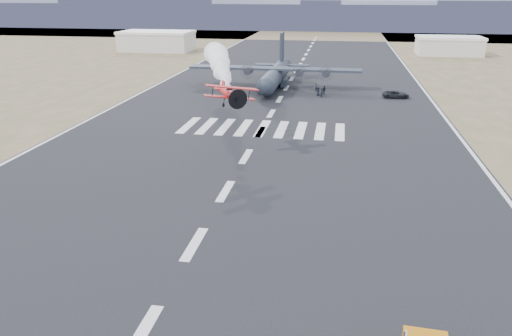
% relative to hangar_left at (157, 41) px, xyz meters
% --- Properties ---
extents(ground, '(500.00, 500.00, 0.00)m').
position_rel_hangar_left_xyz_m(ground, '(52.00, -145.00, -3.41)').
color(ground, black).
rests_on(ground, ground).
extents(scrub_far, '(500.00, 80.00, 0.00)m').
position_rel_hangar_left_xyz_m(scrub_far, '(52.00, 85.00, -3.41)').
color(scrub_far, brown).
rests_on(scrub_far, ground).
extents(runway_markings, '(60.00, 260.00, 0.01)m').
position_rel_hangar_left_xyz_m(runway_markings, '(52.00, -85.00, -3.40)').
color(runway_markings, silver).
rests_on(runway_markings, ground).
extents(ridge_seg_b, '(150.00, 50.00, 15.00)m').
position_rel_hangar_left_xyz_m(ridge_seg_b, '(-78.00, 115.00, 4.09)').
color(ridge_seg_b, slate).
rests_on(ridge_seg_b, ground).
extents(ridge_seg_c, '(150.00, 50.00, 17.00)m').
position_rel_hangar_left_xyz_m(ridge_seg_c, '(-13.00, 115.00, 5.09)').
color(ridge_seg_c, slate).
rests_on(ridge_seg_c, ground).
extents(ridge_seg_d, '(150.00, 50.00, 13.00)m').
position_rel_hangar_left_xyz_m(ridge_seg_d, '(52.00, 115.00, 3.09)').
color(ridge_seg_d, slate).
rests_on(ridge_seg_d, ground).
extents(ridge_seg_e, '(150.00, 50.00, 15.00)m').
position_rel_hangar_left_xyz_m(ridge_seg_e, '(117.00, 115.00, 4.09)').
color(ridge_seg_e, slate).
rests_on(ridge_seg_e, ground).
extents(hangar_left, '(24.50, 14.50, 6.70)m').
position_rel_hangar_left_xyz_m(hangar_left, '(0.00, 0.00, 0.00)').
color(hangar_left, '#B7B3A3').
rests_on(hangar_left, ground).
extents(hangar_right, '(20.50, 12.50, 5.90)m').
position_rel_hangar_left_xyz_m(hangar_right, '(98.00, 5.00, -0.40)').
color(hangar_right, '#B7B3A3').
rests_on(hangar_right, ground).
extents(aerobatic_biplane, '(6.90, 6.48, 3.16)m').
position_rel_hangar_left_xyz_m(aerobatic_biplane, '(49.89, -108.80, 4.79)').
color(aerobatic_biplane, red).
extents(smoke_trail, '(12.42, 36.10, 4.37)m').
position_rel_hangar_left_xyz_m(smoke_trail, '(41.26, -79.43, 5.06)').
color(smoke_trail, white).
extents(transport_aircraft, '(37.45, 30.88, 10.85)m').
position_rel_hangar_left_xyz_m(transport_aircraft, '(49.39, -59.43, -0.61)').
color(transport_aircraft, '#1E212D').
rests_on(transport_aircraft, ground).
extents(support_vehicle, '(5.44, 2.86, 1.46)m').
position_rel_hangar_left_xyz_m(support_vehicle, '(74.73, -67.85, -2.68)').
color(support_vehicle, black).
rests_on(support_vehicle, ground).
extents(crew_a, '(0.74, 0.77, 1.65)m').
position_rel_hangar_left_xyz_m(crew_a, '(58.65, -63.76, -2.58)').
color(crew_a, black).
rests_on(crew_a, ground).
extents(crew_b, '(0.74, 0.89, 1.58)m').
position_rel_hangar_left_xyz_m(crew_b, '(60.14, -69.13, -2.62)').
color(crew_b, black).
rests_on(crew_b, ground).
extents(crew_c, '(1.05, 1.12, 1.63)m').
position_rel_hangar_left_xyz_m(crew_c, '(47.09, -68.35, -2.60)').
color(crew_c, black).
rests_on(crew_c, ground).
extents(crew_d, '(1.21, 1.06, 1.84)m').
position_rel_hangar_left_xyz_m(crew_d, '(60.48, -66.81, -2.49)').
color(crew_d, black).
rests_on(crew_d, ground).
extents(crew_e, '(0.96, 1.06, 1.85)m').
position_rel_hangar_left_xyz_m(crew_e, '(59.30, -68.25, -2.48)').
color(crew_e, black).
rests_on(crew_e, ground).
extents(crew_f, '(1.74, 0.75, 1.82)m').
position_rel_hangar_left_xyz_m(crew_f, '(49.76, -68.70, -2.50)').
color(crew_f, black).
rests_on(crew_f, ground).
extents(crew_g, '(0.79, 0.83, 1.78)m').
position_rel_hangar_left_xyz_m(crew_g, '(60.03, -69.61, -2.52)').
color(crew_g, black).
rests_on(crew_g, ground).
extents(crew_h, '(0.69, 0.94, 1.74)m').
position_rel_hangar_left_xyz_m(crew_h, '(39.03, -62.96, -2.54)').
color(crew_h, black).
rests_on(crew_h, ground).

